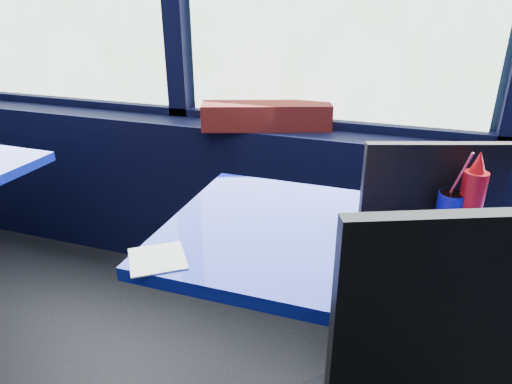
% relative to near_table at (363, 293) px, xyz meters
% --- Properties ---
extents(window_sill, '(5.00, 0.26, 0.80)m').
position_rel_near_table_xyz_m(window_sill, '(-0.30, 0.87, -0.17)').
color(window_sill, black).
rests_on(window_sill, ground).
extents(near_table, '(1.20, 0.70, 0.75)m').
position_rel_near_table_xyz_m(near_table, '(0.00, 0.00, 0.00)').
color(near_table, black).
rests_on(near_table, ground).
extents(chair_near_back, '(0.57, 0.57, 1.00)m').
position_rel_near_table_xyz_m(chair_near_back, '(0.20, 0.32, 0.00)').
color(chair_near_back, black).
rests_on(chair_near_back, ground).
extents(planter_box, '(0.62, 0.34, 0.12)m').
position_rel_near_table_xyz_m(planter_box, '(-0.57, 0.84, 0.29)').
color(planter_box, maroon).
rests_on(planter_box, window_sill).
extents(food_basket, '(0.35, 0.35, 0.11)m').
position_rel_near_table_xyz_m(food_basket, '(0.11, -0.24, 0.22)').
color(food_basket, '#B30B12').
rests_on(food_basket, near_table).
extents(ketchup_bottle, '(0.07, 0.07, 0.25)m').
position_rel_near_table_xyz_m(ketchup_bottle, '(0.26, 0.14, 0.29)').
color(ketchup_bottle, '#B30B12').
rests_on(ketchup_bottle, near_table).
extents(soda_cup, '(0.07, 0.07, 0.25)m').
position_rel_near_table_xyz_m(soda_cup, '(0.21, 0.14, 0.24)').
color(soda_cup, '#100D94').
rests_on(soda_cup, near_table).
extents(napkin, '(0.20, 0.20, 0.00)m').
position_rel_near_table_xyz_m(napkin, '(-0.52, -0.28, 0.18)').
color(napkin, white).
rests_on(napkin, near_table).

